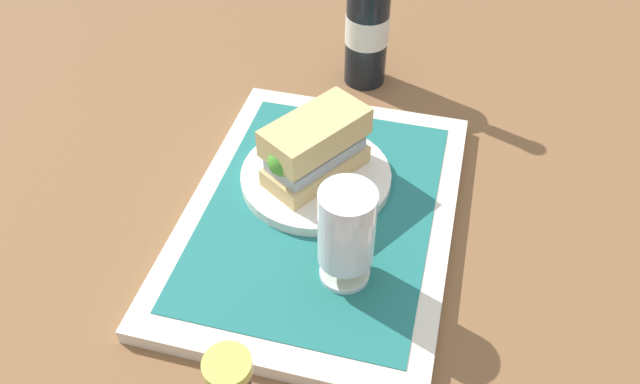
{
  "coord_description": "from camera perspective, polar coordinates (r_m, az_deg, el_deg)",
  "views": [
    {
      "loc": [
        0.51,
        0.13,
        0.57
      ],
      "look_at": [
        0.0,
        0.0,
        0.05
      ],
      "focal_mm": 35.11,
      "sensor_mm": 36.0,
      "label": 1
    }
  ],
  "objects": [
    {
      "name": "plate",
      "position": [
        0.79,
        -0.37,
        1.39
      ],
      "size": [
        0.19,
        0.19,
        0.01
      ],
      "primitive_type": "cylinder",
      "color": "silver",
      "rests_on": "placemat"
    },
    {
      "name": "beer_glass",
      "position": [
        0.64,
        2.42,
        -3.71
      ],
      "size": [
        0.06,
        0.06,
        0.12
      ],
      "color": "silver",
      "rests_on": "placemat"
    },
    {
      "name": "second_bottle",
      "position": [
        0.95,
        4.36,
        15.38
      ],
      "size": [
        0.07,
        0.07,
        0.27
      ],
      "color": "black",
      "rests_on": "ground_plane"
    },
    {
      "name": "ground_plane",
      "position": [
        0.78,
        0.0,
        -2.62
      ],
      "size": [
        3.0,
        3.0,
        0.0
      ],
      "primitive_type": "plane",
      "color": "brown"
    },
    {
      "name": "sandwich",
      "position": [
        0.76,
        -0.58,
        4.03
      ],
      "size": [
        0.14,
        0.12,
        0.08
      ],
      "rotation": [
        0.0,
        0.0,
        -0.56
      ],
      "color": "tan",
      "rests_on": "plate"
    },
    {
      "name": "tray",
      "position": [
        0.77,
        0.0,
        -2.11
      ],
      "size": [
        0.44,
        0.32,
        0.02
      ],
      "primitive_type": "cube",
      "color": "beige",
      "rests_on": "ground_plane"
    },
    {
      "name": "placemat",
      "position": [
        0.76,
        0.0,
        -1.57
      ],
      "size": [
        0.38,
        0.27,
        0.0
      ],
      "primitive_type": "cube",
      "color": "#1E6B66",
      "rests_on": "tray"
    }
  ]
}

